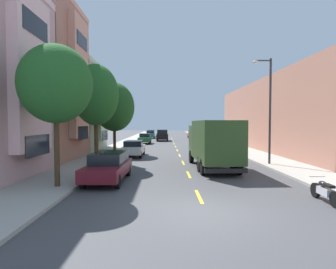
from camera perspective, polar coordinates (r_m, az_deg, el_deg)
ground_plane at (r=39.79m, az=1.35°, el=-2.09°), size 160.00×160.00×0.00m
sidewalk_left at (r=38.19m, az=-9.26°, el=-2.20°), size 3.20×120.00×0.14m
sidewalk_right at (r=38.72m, az=12.02°, el=-2.16°), size 3.20×120.00×0.14m
lane_centerline_dashes at (r=34.32m, az=1.68°, el=-2.79°), size 0.14×47.20×0.01m
townhouse_second_terracotta at (r=27.21m, az=-30.79°, el=8.73°), size 13.24×8.18×12.90m
townhouse_third_sage at (r=34.56m, az=-23.68°, el=4.72°), size 13.16×8.18×9.65m
apartment_block_opposite at (r=33.30m, az=26.37°, el=3.47°), size 10.00×36.00×7.73m
street_tree_nearest at (r=14.08m, az=-21.66°, el=9.38°), size 3.31×3.31×6.50m
street_tree_second at (r=21.29m, az=-14.33°, el=7.70°), size 3.29×3.29×7.17m
street_tree_third at (r=28.63m, az=-10.75°, el=5.46°), size 3.97×3.97×6.92m
street_lamp at (r=21.48m, az=19.52°, el=5.88°), size 1.35×0.28×7.49m
delivery_box_truck at (r=19.10m, az=9.06°, el=-1.35°), size 2.66×7.39×3.21m
parked_hatchback_teal at (r=57.15m, az=-3.57°, el=0.01°), size 1.77×4.01×1.50m
parked_wagon_burgundy at (r=15.29m, az=-11.89°, el=-6.20°), size 1.96×4.75×1.50m
parked_wagon_red at (r=57.73m, az=4.98°, el=0.07°), size 1.86×4.72×1.50m
parked_pickup_orange at (r=30.16m, az=10.40°, el=-1.96°), size 2.15×5.36×1.73m
parked_hatchback_forest at (r=42.17m, az=-4.69°, el=-0.82°), size 1.81×4.03×1.50m
parked_wagon_silver at (r=64.08m, az=-3.45°, el=0.30°), size 1.92×4.74×1.50m
parked_sedan_white at (r=26.27m, az=-6.96°, el=-2.74°), size 1.89×4.53×1.43m
moving_black_sedan at (r=48.58m, az=-1.15°, el=-0.13°), size 1.95×4.80×1.93m
parked_motorcycle at (r=12.66m, az=29.04°, el=-10.03°), size 0.62×2.05×0.90m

